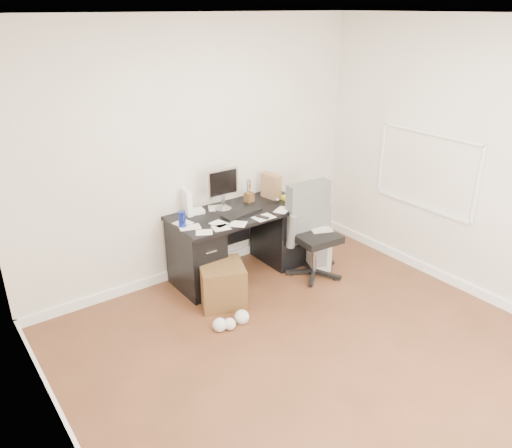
{
  "coord_description": "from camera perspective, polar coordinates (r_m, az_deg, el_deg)",
  "views": [
    {
      "loc": [
        -2.45,
        -2.42,
        2.75
      ],
      "look_at": [
        0.19,
        1.2,
        0.78
      ],
      "focal_mm": 35.0,
      "sensor_mm": 36.0,
      "label": 1
    }
  ],
  "objects": [
    {
      "name": "yellow_book",
      "position": [
        5.6,
        4.26,
        2.9
      ],
      "size": [
        0.18,
        0.23,
        0.04
      ],
      "primitive_type": "cube",
      "rotation": [
        0.0,
        0.0,
        -0.02
      ],
      "color": "#FFF51B",
      "rests_on": "desk"
    },
    {
      "name": "desk_printer",
      "position": [
        6.02,
        2.39,
        -2.34
      ],
      "size": [
        0.46,
        0.41,
        0.22
      ],
      "primitive_type": "cube",
      "rotation": [
        0.0,
        0.0,
        0.32
      ],
      "color": "#5F5E63",
      "rests_on": "ground"
    },
    {
      "name": "loose_papers",
      "position": [
        5.17,
        -3.4,
        0.88
      ],
      "size": [
        1.1,
        0.6,
        0.0
      ],
      "primitive_type": null,
      "color": "silver",
      "rests_on": "desk"
    },
    {
      "name": "lcd_monitor",
      "position": [
        5.26,
        -3.84,
        4.0
      ],
      "size": [
        0.37,
        0.22,
        0.47
      ],
      "primitive_type": null,
      "rotation": [
        0.0,
        0.0,
        -0.01
      ],
      "color": "#B3B3B7",
      "rests_on": "desk"
    },
    {
      "name": "pc_tower",
      "position": [
        5.76,
        6.75,
        -2.17
      ],
      "size": [
        0.41,
        0.55,
        0.51
      ],
      "primitive_type": "cube",
      "rotation": [
        0.0,
        0.0,
        -0.4
      ],
      "color": "beige",
      "rests_on": "ground"
    },
    {
      "name": "desk",
      "position": [
        5.45,
        -1.85,
        -1.87
      ],
      "size": [
        1.5,
        0.7,
        0.75
      ],
      "color": "black",
      "rests_on": "ground"
    },
    {
      "name": "shopping_bag",
      "position": [
        6.22,
        4.41,
        -0.76
      ],
      "size": [
        0.29,
        0.22,
        0.37
      ],
      "primitive_type": "cube",
      "rotation": [
        0.0,
        0.0,
        -0.09
      ],
      "color": "white",
      "rests_on": "ground"
    },
    {
      "name": "ground",
      "position": [
        4.41,
        7.49,
        -15.12
      ],
      "size": [
        4.0,
        4.0,
        0.0
      ],
      "primitive_type": "plane",
      "color": "#4C2E18",
      "rests_on": "ground"
    },
    {
      "name": "room_shell",
      "position": [
        3.66,
        8.91,
        6.01
      ],
      "size": [
        4.02,
        4.02,
        2.71
      ],
      "color": "beige",
      "rests_on": "ground"
    },
    {
      "name": "white_binder",
      "position": [
        5.24,
        -7.95,
        2.55
      ],
      "size": [
        0.15,
        0.24,
        0.26
      ],
      "primitive_type": "cube",
      "rotation": [
        0.0,
        0.0,
        -0.18
      ],
      "color": "white",
      "rests_on": "desk"
    },
    {
      "name": "computer_mouse",
      "position": [
        5.53,
        2.45,
        2.76
      ],
      "size": [
        0.07,
        0.07,
        0.05
      ],
      "primitive_type": "sphere",
      "rotation": [
        0.0,
        0.0,
        -0.37
      ],
      "color": "#B3B3B7",
      "rests_on": "desk"
    },
    {
      "name": "pen_cup",
      "position": [
        5.51,
        -0.81,
        3.82
      ],
      "size": [
        0.12,
        0.12,
        0.26
      ],
      "primitive_type": null,
      "rotation": [
        0.0,
        0.0,
        0.16
      ],
      "color": "#543318",
      "rests_on": "desk"
    },
    {
      "name": "keyboard",
      "position": [
        5.22,
        -1.65,
        1.27
      ],
      "size": [
        0.47,
        0.21,
        0.03
      ],
      "primitive_type": "cube",
      "rotation": [
        0.0,
        0.0,
        0.13
      ],
      "color": "black",
      "rests_on": "desk"
    },
    {
      "name": "office_chair",
      "position": [
        5.41,
        6.87,
        -0.93
      ],
      "size": [
        0.63,
        0.63,
        1.03
      ],
      "primitive_type": null,
      "rotation": [
        0.0,
        0.0,
        -0.09
      ],
      "color": "#555855",
      "rests_on": "ground"
    },
    {
      "name": "magazine_file",
      "position": [
        5.62,
        1.72,
        4.35
      ],
      "size": [
        0.16,
        0.26,
        0.28
      ],
      "primitive_type": "cube",
      "rotation": [
        0.0,
        0.0,
        0.17
      ],
      "color": "olive",
      "rests_on": "desk"
    },
    {
      "name": "wicker_basket",
      "position": [
        5.0,
        -3.89,
        -6.87
      ],
      "size": [
        0.56,
        0.56,
        0.43
      ],
      "primitive_type": "cube",
      "rotation": [
        0.0,
        0.0,
        -0.38
      ],
      "color": "#482C15",
      "rests_on": "ground"
    },
    {
      "name": "travel_mug",
      "position": [
        4.95,
        -8.45,
        0.56
      ],
      "size": [
        0.09,
        0.09,
        0.16
      ],
      "primitive_type": "cylinder",
      "rotation": [
        0.0,
        0.0,
        -0.33
      ],
      "color": "#16269B",
      "rests_on": "desk"
    },
    {
      "name": "paper_remote",
      "position": [
        5.13,
        0.9,
        0.85
      ],
      "size": [
        0.22,
        0.18,
        0.02
      ],
      "primitive_type": null,
      "rotation": [
        0.0,
        0.0,
        0.03
      ],
      "color": "silver",
      "rests_on": "desk"
    }
  ]
}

